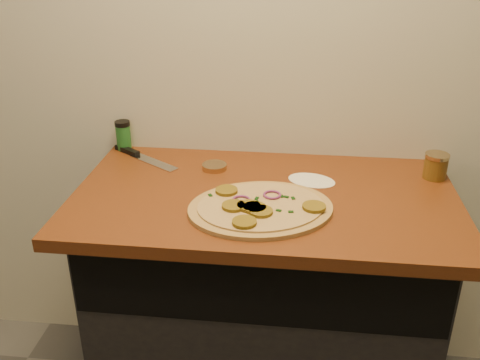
# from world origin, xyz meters

# --- Properties ---
(cabinet) EXTENTS (1.10, 0.60, 0.86)m
(cabinet) POSITION_xyz_m (0.00, 1.45, 0.43)
(cabinet) COLOR black
(cabinet) RESTS_ON ground
(countertop) EXTENTS (1.20, 0.70, 0.04)m
(countertop) POSITION_xyz_m (0.00, 1.42, 0.88)
(countertop) COLOR brown
(countertop) RESTS_ON cabinet
(pizza) EXTENTS (0.52, 0.52, 0.03)m
(pizza) POSITION_xyz_m (-0.01, 1.30, 0.91)
(pizza) COLOR tan
(pizza) RESTS_ON countertop
(chefs_knife) EXTENTS (0.28, 0.20, 0.02)m
(chefs_knife) POSITION_xyz_m (-0.47, 1.65, 0.91)
(chefs_knife) COLOR #B7BAC1
(chefs_knife) RESTS_ON countertop
(mason_jar_lid) EXTENTS (0.11, 0.11, 0.02)m
(mason_jar_lid) POSITION_xyz_m (-0.19, 1.58, 0.91)
(mason_jar_lid) COLOR tan
(mason_jar_lid) RESTS_ON countertop
(salsa_jar) EXTENTS (0.08, 0.08, 0.09)m
(salsa_jar) POSITION_xyz_m (0.55, 1.59, 0.94)
(salsa_jar) COLOR #A11D10
(salsa_jar) RESTS_ON countertop
(spice_shaker) EXTENTS (0.06, 0.06, 0.11)m
(spice_shaker) POSITION_xyz_m (-0.55, 1.72, 0.96)
(spice_shaker) COLOR #1F6428
(spice_shaker) RESTS_ON countertop
(flour_spill) EXTENTS (0.20, 0.20, 0.00)m
(flour_spill) POSITION_xyz_m (0.15, 1.53, 0.90)
(flour_spill) COLOR white
(flour_spill) RESTS_ON countertop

